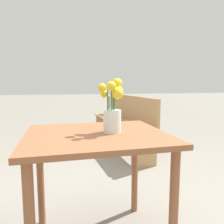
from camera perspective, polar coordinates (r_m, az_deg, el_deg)
The scene contains 3 objects.
table_front at distance 1.37m, azimuth -4.04°, elevation -10.30°, with size 0.86×0.75×0.74m.
flower_vase at distance 1.34m, azimuth 0.15°, elevation 0.01°, with size 0.16×0.15×0.33m.
bench_near at distance 3.51m, azimuth 3.20°, elevation -1.85°, with size 0.56×1.86×0.85m.
Camera 1 is at (-0.19, -1.29, 1.04)m, focal length 35.00 mm.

